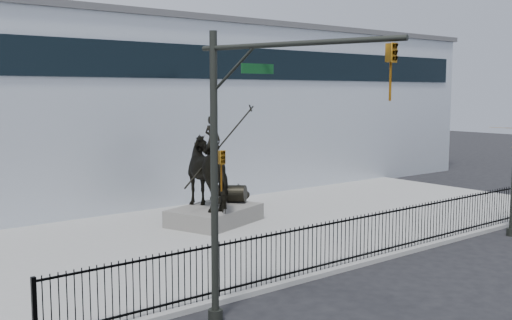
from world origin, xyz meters
TOP-DOWN VIEW (x-y plane):
  - ground at (0.00, 0.00)m, footprint 120.00×120.00m
  - plaza at (0.00, 7.00)m, footprint 30.00×12.00m
  - building at (0.00, 20.00)m, footprint 44.00×14.00m
  - picket_fence at (0.00, 1.25)m, footprint 22.10×0.10m
  - statue_plinth at (-1.16, 8.68)m, footprint 4.29×3.58m
  - equestrian_statue at (-1.09, 8.70)m, footprint 4.47×3.55m
  - traffic_signal_left at (-6.75, -0.62)m, footprint 1.52×4.84m

SIDE VIEW (x-z plane):
  - ground at x=0.00m, z-range 0.00..0.00m
  - plaza at x=0.00m, z-range 0.00..0.15m
  - statue_plinth at x=-1.16m, z-range 0.15..0.84m
  - picket_fence at x=0.00m, z-range 0.15..1.65m
  - equestrian_statue at x=-1.09m, z-range 0.29..4.27m
  - traffic_signal_left at x=-6.75m, z-range 0.53..7.53m
  - building at x=0.00m, z-range 0.00..9.00m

